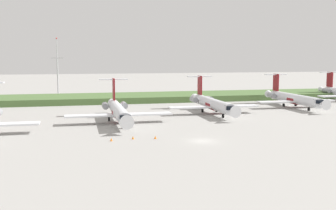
# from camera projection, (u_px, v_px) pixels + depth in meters

# --- Properties ---
(ground_plane) EXTENTS (500.00, 500.00, 0.00)m
(ground_plane) POSITION_uv_depth(u_px,v_px,m) (165.00, 116.00, 96.68)
(ground_plane) COLOR #9E9B96
(grass_berm) EXTENTS (320.00, 20.00, 1.90)m
(grass_berm) POSITION_uv_depth(u_px,v_px,m) (142.00, 97.00, 130.99)
(grass_berm) COLOR #4C6B38
(grass_berm) RESTS_ON ground
(regional_jet_third) EXTENTS (22.81, 31.00, 9.00)m
(regional_jet_third) POSITION_uv_depth(u_px,v_px,m) (118.00, 111.00, 87.01)
(regional_jet_third) COLOR silver
(regional_jet_third) RESTS_ON ground
(regional_jet_fourth) EXTENTS (22.81, 31.00, 9.00)m
(regional_jet_fourth) POSITION_uv_depth(u_px,v_px,m) (212.00, 103.00, 100.95)
(regional_jet_fourth) COLOR silver
(regional_jet_fourth) RESTS_ON ground
(regional_jet_fifth) EXTENTS (22.81, 31.00, 9.00)m
(regional_jet_fifth) POSITION_uv_depth(u_px,v_px,m) (293.00, 98.00, 113.17)
(regional_jet_fifth) COLOR silver
(regional_jet_fifth) RESTS_ON ground
(antenna_mast) EXTENTS (4.40, 0.50, 21.10)m
(antenna_mast) POSITION_uv_depth(u_px,v_px,m) (58.00, 72.00, 144.94)
(antenna_mast) COLOR #B2B2B7
(antenna_mast) RESTS_ON ground
(safety_cone_front_marker) EXTENTS (0.44, 0.44, 0.55)m
(safety_cone_front_marker) POSITION_uv_depth(u_px,v_px,m) (111.00, 139.00, 67.57)
(safety_cone_front_marker) COLOR orange
(safety_cone_front_marker) RESTS_ON ground
(safety_cone_mid_marker) EXTENTS (0.44, 0.44, 0.55)m
(safety_cone_mid_marker) POSITION_uv_depth(u_px,v_px,m) (133.00, 138.00, 69.17)
(safety_cone_mid_marker) COLOR orange
(safety_cone_mid_marker) RESTS_ON ground
(safety_cone_rear_marker) EXTENTS (0.44, 0.44, 0.55)m
(safety_cone_rear_marker) POSITION_uv_depth(u_px,v_px,m) (155.00, 137.00, 69.41)
(safety_cone_rear_marker) COLOR orange
(safety_cone_rear_marker) RESTS_ON ground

